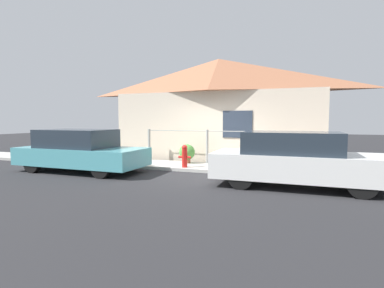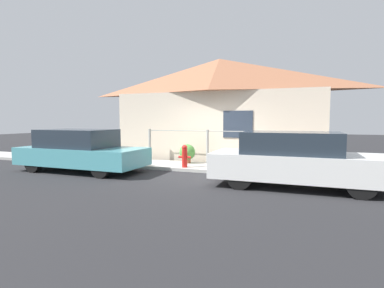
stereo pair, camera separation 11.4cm
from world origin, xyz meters
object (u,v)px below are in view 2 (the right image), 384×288
at_px(car_left, 80,151).
at_px(car_right, 295,160).
at_px(fire_hydrant, 185,156).
at_px(potted_plant_near_hydrant, 187,153).

xyz_separation_m(car_left, car_right, (6.74, -0.00, 0.01)).
xyz_separation_m(car_left, fire_hydrant, (3.18, 1.34, -0.18)).
bearing_deg(car_left, potted_plant_near_hydrant, 38.96).
relative_size(car_left, fire_hydrant, 5.66).
bearing_deg(car_left, car_right, 0.52).
height_order(car_left, potted_plant_near_hydrant, car_left).
xyz_separation_m(car_right, fire_hydrant, (-3.56, 1.34, -0.19)).
bearing_deg(car_right, fire_hydrant, 159.03).
bearing_deg(car_left, fire_hydrant, 23.38).
distance_m(car_left, fire_hydrant, 3.46).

